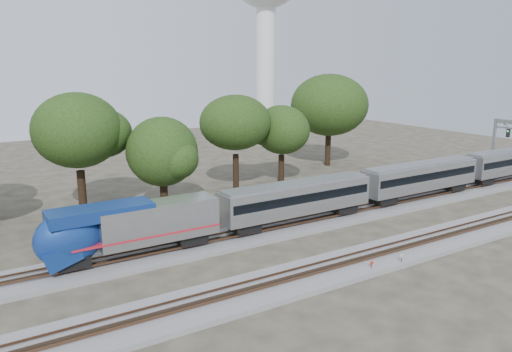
# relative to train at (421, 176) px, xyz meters

# --- Properties ---
(ground) EXTENTS (160.00, 160.00, 0.00)m
(ground) POSITION_rel_train_xyz_m (-25.31, -6.00, -3.04)
(ground) COLOR #383328
(ground) RESTS_ON ground
(track_far) EXTENTS (160.00, 5.00, 0.73)m
(track_far) POSITION_rel_train_xyz_m (-25.31, -0.00, -2.83)
(track_far) COLOR slate
(track_far) RESTS_ON ground
(track_near) EXTENTS (160.00, 5.00, 0.73)m
(track_near) POSITION_rel_train_xyz_m (-25.31, -10.00, -2.83)
(track_near) COLOR slate
(track_near) RESTS_ON ground
(train) EXTENTS (84.49, 2.91, 4.28)m
(train) POSITION_rel_train_xyz_m (0.00, 0.00, 0.00)
(train) COLOR #B5B8BD
(train) RESTS_ON ground
(switch_stand_red) EXTENTS (0.29, 0.07, 0.92)m
(switch_stand_red) POSITION_rel_train_xyz_m (-19.18, -11.72, -2.45)
(switch_stand_red) COLOR #512D19
(switch_stand_red) RESTS_ON ground
(switch_stand_white) EXTENTS (0.34, 0.14, 1.09)m
(switch_stand_white) POSITION_rel_train_xyz_m (-16.38, -12.13, -2.34)
(switch_stand_white) COLOR #512D19
(switch_stand_white) RESTS_ON ground
(switch_lever) EXTENTS (0.55, 0.40, 0.30)m
(switch_lever) POSITION_rel_train_xyz_m (-20.65, -11.74, -2.89)
(switch_lever) COLOR #512D19
(switch_lever) RESTS_ON ground
(water_tower) EXTENTS (13.25, 13.25, 36.67)m
(water_tower) POSITION_rel_train_xyz_m (7.95, 45.42, 24.13)
(water_tower) COLOR silver
(water_tower) RESTS_ON ground
(tree_3) EXTENTS (9.20, 9.20, 12.97)m
(tree_3) POSITION_rel_train_xyz_m (-34.49, 14.72, 6.00)
(tree_3) COLOR black
(tree_3) RESTS_ON ground
(tree_4) EXTENTS (6.89, 6.89, 9.72)m
(tree_4) POSITION_rel_train_xyz_m (-27.10, 10.70, 3.72)
(tree_4) COLOR black
(tree_4) RESTS_ON ground
(tree_5) EXTENTS (8.71, 8.71, 12.27)m
(tree_5) POSITION_rel_train_xyz_m (-15.66, 15.59, 5.51)
(tree_5) COLOR black
(tree_5) RESTS_ON ground
(tree_6) EXTENTS (7.33, 7.33, 10.33)m
(tree_6) POSITION_rel_train_xyz_m (-8.83, 15.50, 4.15)
(tree_6) COLOR black
(tree_6) RESTS_ON ground
(tree_7) EXTENTS (9.54, 9.54, 13.45)m
(tree_7) POSITION_rel_train_xyz_m (4.21, 21.67, 6.34)
(tree_7) COLOR black
(tree_7) RESTS_ON ground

